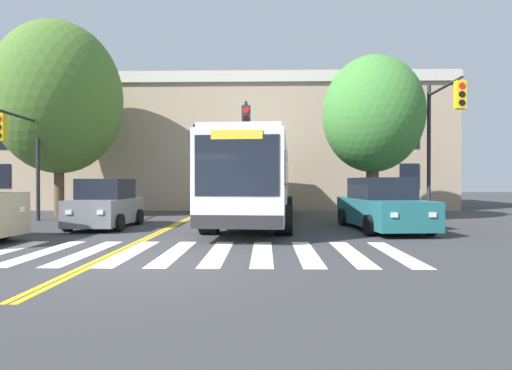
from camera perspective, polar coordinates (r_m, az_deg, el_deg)
name	(u,v)px	position (r m, az deg, el deg)	size (l,w,h in m)	color
ground_plane	(140,266)	(8.44, -16.22, -10.99)	(120.00, 120.00, 0.00)	#38383A
crosswalk	(196,253)	(9.61, -8.54, -9.55)	(9.81, 3.47, 0.01)	white
lane_line_yellow_inner	(204,210)	(23.66, -7.41, -3.62)	(0.12, 36.00, 0.01)	gold
lane_line_yellow_outer	(207,210)	(23.64, -7.03, -3.63)	(0.12, 36.00, 0.01)	gold
city_bus	(256,179)	(16.25, 0.05, 0.90)	(3.46, 11.93, 3.28)	white
car_grey_near_lane	(106,205)	(15.58, -20.61, -2.72)	(2.01, 3.72, 1.78)	slate
car_teal_far_lane	(382,206)	(14.64, 17.51, -2.88)	(2.47, 4.95, 1.82)	#236B70
car_black_behind_bus	(251,191)	(27.24, -0.76, -0.88)	(2.73, 5.41, 2.21)	black
traffic_light_near_corner	(440,127)	(17.72, 24.86, 7.58)	(0.34, 3.07, 5.85)	#28282D
traffic_light_far_corner	(22,146)	(18.54, -30.43, 4.85)	(0.45, 2.97, 4.67)	#28282D
traffic_light_overhead	(247,141)	(17.49, -1.28, 6.35)	(0.36, 4.04, 5.11)	#28282D
street_tree_curbside_large	(373,115)	(18.75, 16.32, 9.62)	(5.86, 5.93, 7.28)	brown
street_tree_curbside_small	(59,98)	(22.18, -26.34, 11.08)	(8.52, 8.52, 9.50)	brown
building_facade	(214,148)	(28.36, -6.05, 5.29)	(29.70, 10.11, 8.15)	tan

